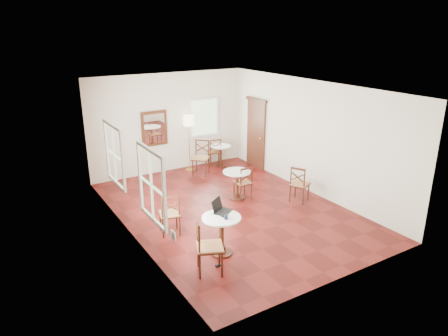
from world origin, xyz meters
The scene contains 17 objects.
ground centered at (0.00, 0.00, 0.00)m, with size 7.00×7.00×0.00m, color #59120F.
room_shell centered at (-0.06, 0.27, 1.89)m, with size 5.02×7.02×3.01m.
cafe_table_near centered at (-1.26, -1.66, 0.50)m, with size 0.76×0.76×0.81m.
cafe_table_mid centered at (0.51, 0.51, 0.47)m, with size 0.72×0.72×0.76m.
cafe_table_back centered at (1.51, 2.99, 0.42)m, with size 0.65×0.65×0.68m.
chair_near_a centered at (-1.77, -0.36, 0.47)m, with size 0.53×0.53×0.95m.
chair_near_b centered at (-1.79, -2.09, 0.53)m, with size 0.64×0.64×1.06m.
chair_mid_a centered at (0.67, 0.44, 0.44)m, with size 0.42×0.42×0.89m.
chair_mid_b centered at (1.78, -0.48, 0.47)m, with size 0.59×0.59×0.95m.
chair_back_a centered at (1.42, 3.19, 0.45)m, with size 0.52×0.52×0.90m.
chair_back_b centered at (0.62, 2.64, 0.53)m, with size 0.69×0.69×1.06m.
floor_lamp centered at (0.49, 3.15, 1.47)m, with size 0.34×0.34×1.74m.
laptop centered at (-1.15, -1.44, 0.87)m, with size 0.47×0.45×0.26m.
mouse centered at (-1.22, -1.68, 0.83)m, with size 0.10×0.07×0.04m, color black.
navy_mug centered at (-1.23, -1.79, 0.85)m, with size 0.10×0.07×0.08m.
water_glass centered at (-1.40, -1.48, 0.85)m, with size 0.05×0.05×0.09m, color white.
power_adapter centered at (-1.55, -2.02, 0.02)m, with size 0.10×0.06×0.04m, color black.
Camera 1 is at (-4.98, -7.85, 4.31)m, focal length 33.19 mm.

